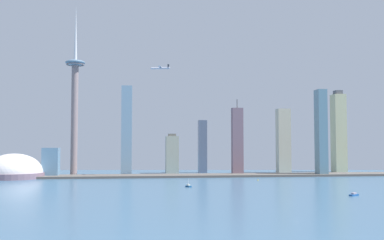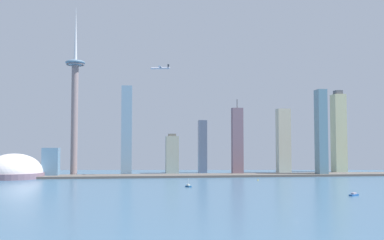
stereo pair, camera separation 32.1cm
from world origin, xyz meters
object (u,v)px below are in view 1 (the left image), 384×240
at_px(boat_1, 354,195).
at_px(skyscraper_5, 51,163).
at_px(skyscraper_2, 321,133).
at_px(stadium_dome, 14,173).
at_px(observation_tower, 75,95).
at_px(skyscraper_4, 202,146).
at_px(skyscraper_1, 339,132).
at_px(airplane, 160,68).
at_px(skyscraper_6, 283,141).
at_px(skyscraper_0, 172,154).
at_px(skyscraper_3, 237,141).
at_px(skyscraper_7, 127,130).
at_px(channel_buoy_0, 258,180).
at_px(boat_3, 188,186).

bearing_deg(boat_1, skyscraper_5, 109.56).
bearing_deg(skyscraper_5, skyscraper_2, -2.37).
xyz_separation_m(stadium_dome, skyscraper_2, (542.59, -4.07, 70.19)).
bearing_deg(observation_tower, skyscraper_4, 16.04).
relative_size(skyscraper_1, skyscraper_2, 1.07).
distance_m(skyscraper_5, airplane, 252.72).
relative_size(stadium_dome, skyscraper_2, 0.64).
relative_size(observation_tower, airplane, 9.21).
height_order(skyscraper_4, airplane, airplane).
relative_size(skyscraper_4, airplane, 3.13).
xyz_separation_m(skyscraper_2, skyscraper_4, (-203.80, 113.37, -25.94)).
bearing_deg(skyscraper_6, stadium_dome, -170.09).
distance_m(skyscraper_0, skyscraper_4, 66.42).
bearing_deg(skyscraper_0, skyscraper_2, -20.40).
xyz_separation_m(skyscraper_3, airplane, (-146.55, -34.53, 129.55)).
height_order(skyscraper_1, skyscraper_7, skyscraper_1).
height_order(skyscraper_3, skyscraper_7, skyscraper_7).
relative_size(skyscraper_0, skyscraper_4, 0.74).
distance_m(stadium_dome, skyscraper_0, 293.13).
height_order(observation_tower, channel_buoy_0, observation_tower).
bearing_deg(stadium_dome, skyscraper_4, 17.88).
distance_m(stadium_dome, channel_buoy_0, 409.00).
bearing_deg(boat_1, skyscraper_7, 95.86).
relative_size(skyscraper_2, skyscraper_4, 1.49).
height_order(boat_3, channel_buoy_0, boat_3).
distance_m(stadium_dome, boat_1, 545.88).
bearing_deg(skyscraper_5, observation_tower, 32.51).
relative_size(observation_tower, stadium_dome, 3.10).
bearing_deg(skyscraper_6, skyscraper_2, -65.93).
height_order(skyscraper_3, boat_1, skyscraper_3).
height_order(skyscraper_0, skyscraper_1, skyscraper_1).
xyz_separation_m(skyscraper_0, skyscraper_5, (-217.86, -79.18, -12.02)).
bearing_deg(skyscraper_3, skyscraper_4, 124.83).
height_order(skyscraper_2, skyscraper_6, skyscraper_2).
height_order(stadium_dome, skyscraper_6, skyscraper_6).
bearing_deg(channel_buoy_0, skyscraper_1, 40.01).
xyz_separation_m(observation_tower, skyscraper_1, (529.59, 56.27, -64.42)).
bearing_deg(skyscraper_6, channel_buoy_0, -119.70).
relative_size(skyscraper_2, skyscraper_7, 0.95).
relative_size(skyscraper_0, skyscraper_1, 0.46).
height_order(observation_tower, skyscraper_6, observation_tower).
bearing_deg(skyscraper_6, skyscraper_0, 178.09).
distance_m(skyscraper_6, airplane, 299.29).
xyz_separation_m(skyscraper_2, boat_3, (-266.65, -185.02, -77.74)).
bearing_deg(skyscraper_5, skyscraper_7, 11.81).
height_order(skyscraper_0, airplane, airplane).
xyz_separation_m(stadium_dome, skyscraper_6, (501.61, 87.65, 55.87)).
relative_size(stadium_dome, skyscraper_1, 0.60).
bearing_deg(skyscraper_7, skyscraper_4, 23.63).
bearing_deg(skyscraper_4, skyscraper_1, -2.86).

